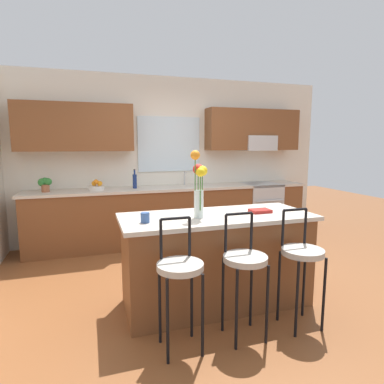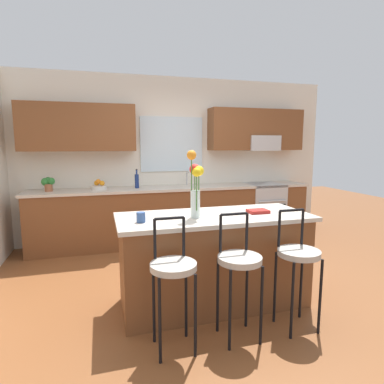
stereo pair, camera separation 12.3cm
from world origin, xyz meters
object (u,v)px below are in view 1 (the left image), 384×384
fruit_bowl_oranges (96,187)px  potted_plant_small (45,184)px  bar_stool_far (302,257)px  bar_stool_near (180,272)px  bar_stool_middle (245,264)px  bottle_olive_oil (135,181)px  oven_range (260,209)px  cookbook (260,211)px  flower_vase (199,182)px  kitchen_island (217,259)px  mug_ceramic (145,218)px

fruit_bowl_oranges → potted_plant_small: size_ratio=1.14×
fruit_bowl_oranges → bar_stool_far: bearing=-59.4°
bar_stool_near → fruit_bowl_oranges: (-0.53, 2.76, 0.33)m
bar_stool_middle → bottle_olive_oil: bearing=100.4°
fruit_bowl_oranges → bottle_olive_oil: (0.58, -0.00, 0.07)m
oven_range → cookbook: (-1.24, -2.16, 0.48)m
bar_stool_middle → potted_plant_small: size_ratio=4.94×
bar_stool_far → flower_vase: size_ratio=1.65×
kitchen_island → potted_plant_small: (-1.79, 2.15, 0.58)m
fruit_bowl_oranges → bottle_olive_oil: size_ratio=0.80×
fruit_bowl_oranges → cookbook: bearing=-54.8°
kitchen_island → fruit_bowl_oranges: size_ratio=7.87×
fruit_bowl_oranges → kitchen_island: bearing=-63.3°
bar_stool_middle → cookbook: size_ratio=5.21×
bar_stool_middle → potted_plant_small: (-1.79, 2.75, 0.41)m
oven_range → kitchen_island: 2.72m
oven_range → fruit_bowl_oranges: 2.82m
bar_stool_near → potted_plant_small: bearing=114.3°
bar_stool_middle → bar_stool_far: bearing=0.0°
bar_stool_near → bottle_olive_oil: bottle_olive_oil is taller
oven_range → bar_stool_middle: bar_stool_middle is taller
mug_ceramic → cookbook: mug_ceramic is taller
mug_ceramic → bottle_olive_oil: (0.22, 2.25, 0.07)m
mug_ceramic → fruit_bowl_oranges: bearing=99.0°
kitchen_island → bar_stool_middle: size_ratio=1.81×
oven_range → mug_ceramic: (-2.42, -2.23, 0.51)m
bar_stool_near → oven_range: bearing=50.6°
mug_ceramic → potted_plant_small: (-1.07, 2.25, 0.08)m
kitchen_island → cookbook: bearing=-3.8°
bar_stool_near → bar_stool_middle: 0.55m
kitchen_island → bar_stool_far: bar_stool_far is taller
kitchen_island → cookbook: size_ratio=9.44×
bar_stool_middle → bar_stool_far: same height
oven_range → cookbook: 2.53m
flower_vase → oven_range: bearing=48.9°
cookbook → bar_stool_middle: bearing=-128.6°
oven_range → bar_stool_near: bearing=-129.4°
oven_range → bar_stool_near: bar_stool_near is taller
bar_stool_near → bar_stool_far: same height
bar_stool_middle → flower_vase: (-0.21, 0.55, 0.62)m
bar_stool_far → cookbook: size_ratio=5.21×
kitchen_island → bottle_olive_oil: bearing=103.3°
kitchen_island → bottle_olive_oil: size_ratio=6.29×
bar_stool_middle → bar_stool_far: 0.55m
bar_stool_far → kitchen_island: bearing=132.4°
bar_stool_near → kitchen_island: bearing=47.6°
mug_ceramic → potted_plant_small: potted_plant_small is taller
bottle_olive_oil → bar_stool_near: bearing=-90.9°
bar_stool_near → flower_vase: 0.90m
cookbook → flower_vase: bearing=-177.9°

